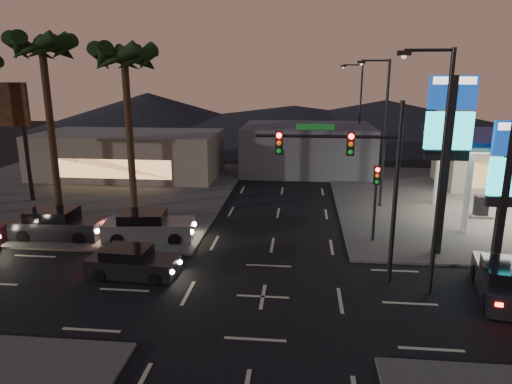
# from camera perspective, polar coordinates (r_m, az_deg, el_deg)

# --- Properties ---
(ground) EXTENTS (140.00, 140.00, 0.00)m
(ground) POSITION_cam_1_polar(r_m,az_deg,el_deg) (19.58, 0.87, -12.95)
(ground) COLOR black
(ground) RESTS_ON ground
(corner_lot_ne) EXTENTS (24.00, 24.00, 0.12)m
(corner_lot_ne) POSITION_cam_1_polar(r_m,az_deg,el_deg) (37.45, 28.41, -1.15)
(corner_lot_ne) COLOR #47443F
(corner_lot_ne) RESTS_ON ground
(corner_lot_nw) EXTENTS (24.00, 24.00, 0.12)m
(corner_lot_nw) POSITION_cam_1_polar(r_m,az_deg,el_deg) (38.67, -21.27, 0.07)
(corner_lot_nw) COLOR #47443F
(corner_lot_nw) RESTS_ON ground
(convenience_store) EXTENTS (10.00, 6.00, 4.00)m
(convenience_store) POSITION_cam_1_polar(r_m,az_deg,el_deg) (42.33, 28.71, 3.14)
(convenience_store) COLOR #726B5B
(convenience_store) RESTS_ON ground
(pylon_sign_tall) EXTENTS (2.20, 0.35, 9.00)m
(pylon_sign_tall) POSITION_cam_1_polar(r_m,az_deg,el_deg) (24.03, 22.95, 7.07)
(pylon_sign_tall) COLOR black
(pylon_sign_tall) RESTS_ON ground
(pylon_sign_short) EXTENTS (1.60, 0.35, 7.00)m
(pylon_sign_short) POSITION_cam_1_polar(r_m,az_deg,el_deg) (24.21, 28.88, 2.28)
(pylon_sign_short) COLOR black
(pylon_sign_short) RESTS_ON ground
(traffic_signal_mast) EXTENTS (6.10, 0.39, 8.00)m
(traffic_signal_mast) POSITION_cam_1_polar(r_m,az_deg,el_deg) (19.81, 12.34, 3.10)
(traffic_signal_mast) COLOR black
(traffic_signal_mast) RESTS_ON ground
(pedestal_signal) EXTENTS (0.32, 0.39, 4.30)m
(pedestal_signal) POSITION_cam_1_polar(r_m,az_deg,el_deg) (25.38, 14.75, 0.09)
(pedestal_signal) COLOR black
(pedestal_signal) RESTS_ON ground
(streetlight_near) EXTENTS (2.14, 0.25, 10.00)m
(streetlight_near) POSITION_cam_1_polar(r_m,az_deg,el_deg) (19.37, 21.71, 3.62)
(streetlight_near) COLOR black
(streetlight_near) RESTS_ON ground
(streetlight_mid) EXTENTS (2.14, 0.25, 10.00)m
(streetlight_mid) POSITION_cam_1_polar(r_m,az_deg,el_deg) (31.94, 15.50, 8.02)
(streetlight_mid) COLOR black
(streetlight_mid) RESTS_ON ground
(streetlight_far) EXTENTS (2.14, 0.25, 10.00)m
(streetlight_far) POSITION_cam_1_polar(r_m,az_deg,el_deg) (45.75, 12.63, 9.99)
(streetlight_far) COLOR black
(streetlight_far) RESTS_ON ground
(palm_a) EXTENTS (4.41, 4.41, 10.86)m
(palm_a) POSITION_cam_1_polar(r_m,az_deg,el_deg) (28.79, -16.08, 14.74)
(palm_a) COLOR black
(palm_a) RESTS_ON ground
(palm_b) EXTENTS (4.41, 4.41, 11.46)m
(palm_b) POSITION_cam_1_polar(r_m,az_deg,el_deg) (30.97, -25.09, 14.93)
(palm_b) COLOR black
(palm_b) RESTS_ON ground
(building_far_west) EXTENTS (16.00, 8.00, 4.00)m
(building_far_west) POSITION_cam_1_polar(r_m,az_deg,el_deg) (42.83, -15.54, 4.51)
(building_far_west) COLOR #726B5B
(building_far_west) RESTS_ON ground
(building_far_mid) EXTENTS (12.00, 9.00, 4.40)m
(building_far_mid) POSITION_cam_1_polar(r_m,az_deg,el_deg) (43.86, 6.42, 5.44)
(building_far_mid) COLOR #4C4C51
(building_far_mid) RESTS_ON ground
(hill_left) EXTENTS (40.00, 40.00, 6.00)m
(hill_left) POSITION_cam_1_polar(r_m,az_deg,el_deg) (81.94, -13.30, 9.88)
(hill_left) COLOR black
(hill_left) RESTS_ON ground
(hill_right) EXTENTS (50.00, 50.00, 5.00)m
(hill_right) POSITION_cam_1_polar(r_m,az_deg,el_deg) (78.77, 15.84, 9.19)
(hill_right) COLOR black
(hill_right) RESTS_ON ground
(hill_center) EXTENTS (60.00, 60.00, 4.00)m
(hill_center) POSITION_cam_1_polar(r_m,az_deg,el_deg) (77.65, 4.72, 9.24)
(hill_center) COLOR black
(hill_center) RESTS_ON ground
(car_lane_a_front) EXTENTS (4.27, 1.98, 1.36)m
(car_lane_a_front) POSITION_cam_1_polar(r_m,az_deg,el_deg) (21.94, -15.22, -8.54)
(car_lane_a_front) COLOR black
(car_lane_a_front) RESTS_ON ground
(car_lane_b_front) EXTENTS (5.17, 2.58, 1.63)m
(car_lane_b_front) POSITION_cam_1_polar(r_m,az_deg,el_deg) (26.27, -13.35, -4.26)
(car_lane_b_front) COLOR slate
(car_lane_b_front) RESTS_ON ground
(car_lane_b_mid) EXTENTS (5.19, 2.27, 1.68)m
(car_lane_b_mid) POSITION_cam_1_polar(r_m,az_deg,el_deg) (28.21, -23.52, -3.76)
(car_lane_b_mid) COLOR black
(car_lane_b_mid) RESTS_ON ground
(suv_station) EXTENTS (2.86, 4.97, 1.57)m
(suv_station) POSITION_cam_1_polar(r_m,az_deg,el_deg) (21.78, 28.73, -9.80)
(suv_station) COLOR black
(suv_station) RESTS_ON ground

